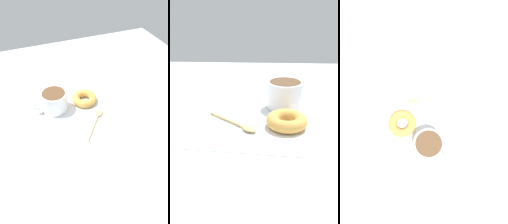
% 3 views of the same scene
% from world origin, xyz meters
% --- Properties ---
extents(ground_plane, '(1.20, 1.20, 0.02)m').
position_xyz_m(ground_plane, '(0.00, 0.00, -0.01)').
color(ground_plane, '#B2BCC6').
extents(napkin, '(0.30, 0.30, 0.00)m').
position_xyz_m(napkin, '(0.02, -0.00, 0.00)').
color(napkin, white).
rests_on(napkin, ground_plane).
extents(coffee_cup, '(0.09, 0.12, 0.07)m').
position_xyz_m(coffee_cup, '(0.09, 0.08, 0.04)').
color(coffee_cup, white).
rests_on(coffee_cup, napkin).
extents(donut, '(0.09, 0.09, 0.03)m').
position_xyz_m(donut, '(0.09, -0.03, 0.02)').
color(donut, gold).
rests_on(donut, napkin).
extents(spoon, '(0.13, 0.11, 0.01)m').
position_xyz_m(spoon, '(-0.01, -0.04, 0.01)').
color(spoon, '#D8B772').
rests_on(spoon, napkin).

